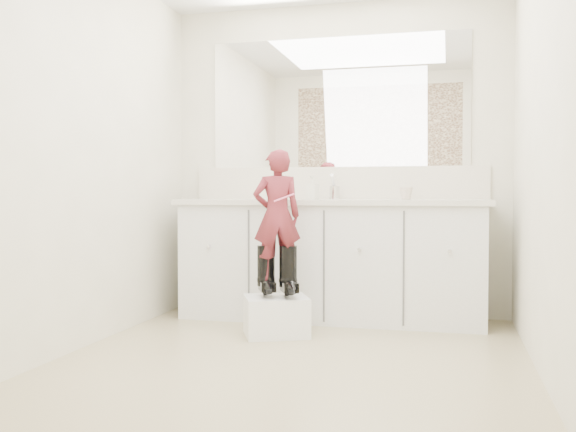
# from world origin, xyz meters

# --- Properties ---
(floor) EXTENTS (3.00, 3.00, 0.00)m
(floor) POSITION_xyz_m (0.00, 0.00, 0.00)
(floor) COLOR #998964
(floor) RESTS_ON ground
(wall_back) EXTENTS (2.60, 0.00, 2.60)m
(wall_back) POSITION_xyz_m (0.00, 1.50, 1.20)
(wall_back) COLOR beige
(wall_back) RESTS_ON floor
(wall_front) EXTENTS (2.60, 0.00, 2.60)m
(wall_front) POSITION_xyz_m (0.00, -1.50, 1.20)
(wall_front) COLOR beige
(wall_front) RESTS_ON floor
(wall_left) EXTENTS (0.00, 3.00, 3.00)m
(wall_left) POSITION_xyz_m (-1.30, 0.00, 1.20)
(wall_left) COLOR beige
(wall_left) RESTS_ON floor
(wall_right) EXTENTS (0.00, 3.00, 3.00)m
(wall_right) POSITION_xyz_m (1.30, 0.00, 1.20)
(wall_right) COLOR beige
(wall_right) RESTS_ON floor
(vanity_cabinet) EXTENTS (2.20, 0.55, 0.85)m
(vanity_cabinet) POSITION_xyz_m (0.00, 1.23, 0.42)
(vanity_cabinet) COLOR silver
(vanity_cabinet) RESTS_ON floor
(countertop) EXTENTS (2.28, 0.58, 0.04)m
(countertop) POSITION_xyz_m (0.00, 1.21, 0.87)
(countertop) COLOR beige
(countertop) RESTS_ON vanity_cabinet
(backsplash) EXTENTS (2.28, 0.03, 0.25)m
(backsplash) POSITION_xyz_m (0.00, 1.49, 1.02)
(backsplash) COLOR beige
(backsplash) RESTS_ON countertop
(mirror) EXTENTS (2.00, 0.02, 1.00)m
(mirror) POSITION_xyz_m (0.00, 1.49, 1.64)
(mirror) COLOR white
(mirror) RESTS_ON wall_back
(faucet) EXTENTS (0.08, 0.08, 0.10)m
(faucet) POSITION_xyz_m (0.00, 1.38, 0.94)
(faucet) COLOR silver
(faucet) RESTS_ON countertop
(cup) EXTENTS (0.10, 0.10, 0.09)m
(cup) POSITION_xyz_m (0.54, 1.28, 0.94)
(cup) COLOR beige
(cup) RESTS_ON countertop
(soap_bottle) EXTENTS (0.10, 0.10, 0.17)m
(soap_bottle) POSITION_xyz_m (-0.15, 1.28, 0.98)
(soap_bottle) COLOR beige
(soap_bottle) RESTS_ON countertop
(step_stool) EXTENTS (0.50, 0.47, 0.26)m
(step_stool) POSITION_xyz_m (-0.25, 0.60, 0.13)
(step_stool) COLOR white
(step_stool) RESTS_ON floor
(boot_left) EXTENTS (0.20, 0.25, 0.33)m
(boot_left) POSITION_xyz_m (-0.33, 0.62, 0.42)
(boot_left) COLOR black
(boot_left) RESTS_ON step_stool
(boot_right) EXTENTS (0.20, 0.25, 0.33)m
(boot_right) POSITION_xyz_m (-0.18, 0.62, 0.42)
(boot_right) COLOR black
(boot_right) RESTS_ON step_stool
(toddler) EXTENTS (0.37, 0.32, 0.86)m
(toddler) POSITION_xyz_m (-0.25, 0.62, 0.79)
(toddler) COLOR #AB3444
(toddler) RESTS_ON step_stool
(toothbrush) EXTENTS (0.13, 0.07, 0.06)m
(toothbrush) POSITION_xyz_m (-0.18, 0.54, 0.91)
(toothbrush) COLOR #FD628D
(toothbrush) RESTS_ON toddler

